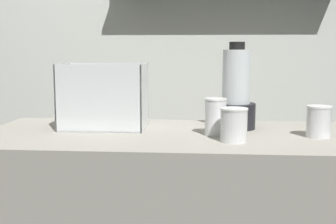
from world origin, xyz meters
The scene contains 6 objects.
back_wall_unit centered at (0.01, 0.77, 1.26)m, with size 2.60×0.24×2.50m.
carrot_display_bin centered at (-0.26, 0.09, 0.98)m, with size 0.33×0.20×0.26m.
blender_pitcher centered at (0.26, 0.13, 1.03)m, with size 0.15×0.15×0.34m.
juice_cup_orange_far_left centered at (0.18, -0.03, 0.96)m, with size 0.08×0.08×0.14m.
juice_cup_mango_left centered at (0.24, -0.14, 0.95)m, with size 0.09×0.09×0.12m.
juice_cup_pomegranate_middle centered at (0.54, -0.03, 0.95)m, with size 0.09×0.09×0.11m.
Camera 1 is at (0.14, -1.65, 1.22)m, focal length 47.97 mm.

